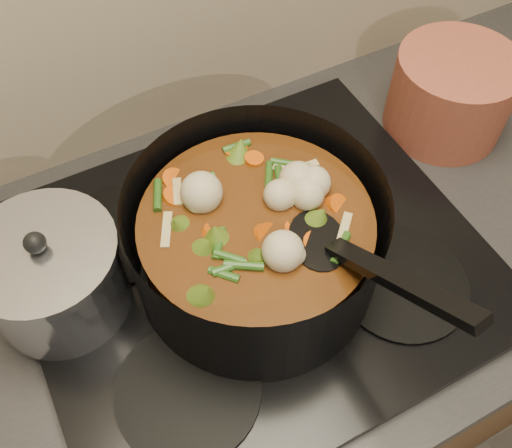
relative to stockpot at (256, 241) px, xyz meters
name	(u,v)px	position (x,y,z in m)	size (l,w,h in m)	color
counter	(255,378)	(0.01, 0.02, -0.55)	(2.64, 0.64, 0.91)	brown
stovetop	(255,262)	(0.01, 0.02, -0.08)	(0.62, 0.54, 0.03)	black
stockpot	(256,241)	(0.00, 0.00, 0.00)	(0.34, 0.44, 0.24)	black
saucepan	(54,275)	(-0.25, 0.08, -0.01)	(0.18, 0.18, 0.15)	silver
terracotta_crock	(450,94)	(0.42, 0.12, -0.03)	(0.20, 0.20, 0.14)	#9C4A33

